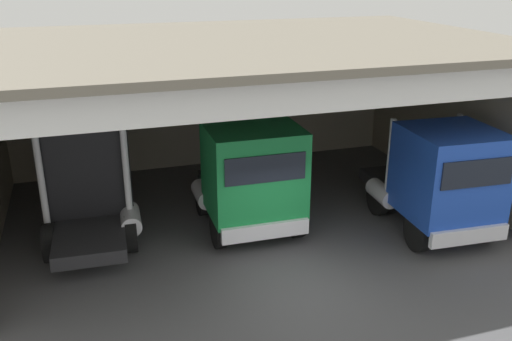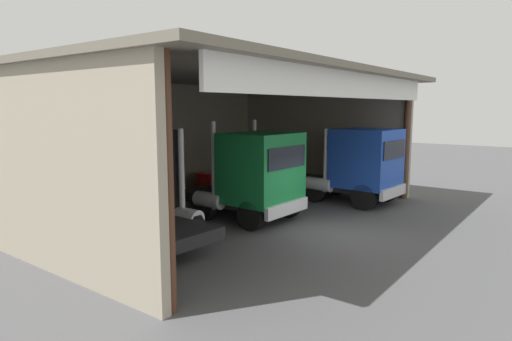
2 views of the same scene
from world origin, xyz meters
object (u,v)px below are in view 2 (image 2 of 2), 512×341
at_px(truck_black_center_left_bay, 131,184).
at_px(truck_green_center_right_bay, 254,175).
at_px(oil_drum, 202,182).
at_px(tool_cart, 211,183).
at_px(truck_blue_center_bay, 359,164).

height_order(truck_black_center_left_bay, truck_green_center_right_bay, truck_green_center_right_bay).
distance_m(oil_drum, tool_cart, 0.86).
distance_m(truck_green_center_right_bay, oil_drum, 6.47).
xyz_separation_m(oil_drum, tool_cart, (-0.19, -0.84, 0.04)).
distance_m(truck_blue_center_bay, tool_cart, 7.07).
height_order(truck_green_center_right_bay, tool_cart, truck_green_center_right_bay).
xyz_separation_m(truck_green_center_right_bay, oil_drum, (3.01, 5.59, -1.25)).
bearing_deg(truck_blue_center_bay, truck_black_center_left_bay, -15.13).
bearing_deg(truck_black_center_left_bay, tool_cart, 27.79).
bearing_deg(tool_cart, oil_drum, 76.94).
xyz_separation_m(truck_black_center_left_bay, tool_cart, (7.25, 3.40, -1.34)).
bearing_deg(oil_drum, truck_black_center_left_bay, -150.37).
bearing_deg(oil_drum, tool_cart, -103.06).
xyz_separation_m(truck_black_center_left_bay, truck_blue_center_bay, (9.54, -3.18, -0.13)).
distance_m(truck_green_center_right_bay, tool_cart, 5.65).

